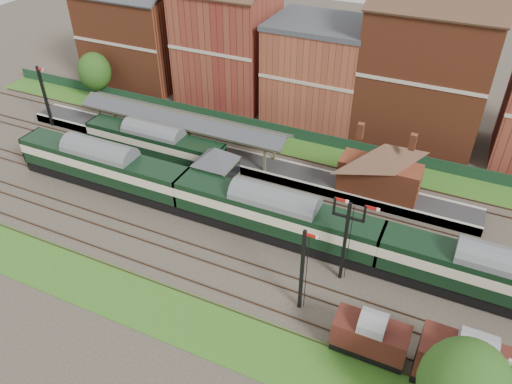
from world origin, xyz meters
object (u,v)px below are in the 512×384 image
at_px(signal_box, 216,172).
at_px(goods_van_a, 370,336).
at_px(semaphore_bracket, 346,237).
at_px(platform_railcar, 155,144).
at_px(dmu_train, 274,215).

height_order(signal_box, goods_van_a, signal_box).
bearing_deg(semaphore_bracket, platform_railcar, 160.04).
bearing_deg(goods_van_a, dmu_train, 141.52).
xyz_separation_m(signal_box, semaphore_bracket, (15.04, -5.75, 1.44)).
distance_m(signal_box, dmu_train, 8.41).
bearing_deg(semaphore_bracket, dmu_train, 161.10).
bearing_deg(goods_van_a, platform_railcar, 151.71).
distance_m(signal_box, semaphore_bracket, 16.16).
bearing_deg(signal_box, platform_railcar, 161.55).
bearing_deg(dmu_train, semaphore_bracket, -18.90).
xyz_separation_m(dmu_train, platform_railcar, (-17.48, 6.50, -0.31)).
relative_size(signal_box, goods_van_a, 1.14).
xyz_separation_m(semaphore_bracket, goods_van_a, (4.02, -6.50, -2.79)).
height_order(signal_box, dmu_train, signal_box).
relative_size(signal_box, semaphore_bracket, 0.73).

